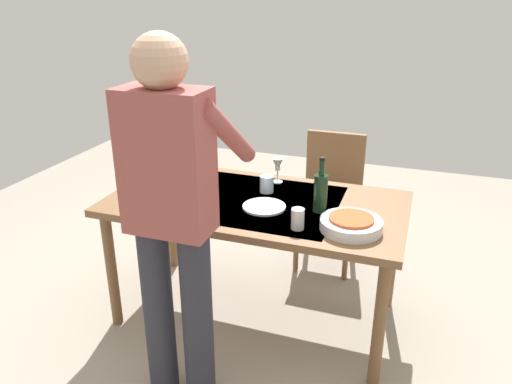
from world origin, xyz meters
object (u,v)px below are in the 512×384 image
at_px(water_cup_near_left, 298,219).
at_px(water_cup_far_left, 150,173).
at_px(dinner_plate_near, 264,207).
at_px(wine_glass_right, 278,166).
at_px(dining_table, 256,213).
at_px(side_bowl_salad, 196,173).
at_px(water_cup_near_right, 267,184).
at_px(water_cup_far_right, 178,197).
at_px(wine_glass_left, 185,153).
at_px(person_server, 172,210).
at_px(wine_bottle, 321,192).
at_px(serving_bowl_pasta, 351,224).
at_px(chair_near, 331,191).

height_order(water_cup_near_left, water_cup_far_left, water_cup_near_left).
bearing_deg(dinner_plate_near, wine_glass_right, -83.61).
bearing_deg(dining_table, side_bowl_salad, -24.39).
height_order(water_cup_near_right, water_cup_far_right, water_cup_far_right).
bearing_deg(wine_glass_left, dining_table, 150.80).
relative_size(water_cup_near_left, water_cup_near_right, 1.09).
height_order(dining_table, wine_glass_right, wine_glass_right).
height_order(water_cup_near_right, dinner_plate_near, water_cup_near_right).
xyz_separation_m(dining_table, wine_glass_right, (-0.03, -0.30, 0.18)).
relative_size(water_cup_near_right, dinner_plate_near, 0.42).
distance_m(person_server, wine_glass_left, 1.12).
height_order(wine_bottle, side_bowl_salad, wine_bottle).
height_order(water_cup_near_left, serving_bowl_pasta, water_cup_near_left).
distance_m(wine_glass_left, dinner_plate_near, 0.79).
bearing_deg(dinner_plate_near, serving_bowl_pasta, 166.98).
xyz_separation_m(person_server, wine_bottle, (-0.50, -0.66, -0.11)).
relative_size(wine_glass_left, water_cup_near_right, 1.57).
height_order(dining_table, chair_near, chair_near).
distance_m(dining_table, wine_glass_right, 0.35).
height_order(wine_glass_left, dinner_plate_near, wine_glass_left).
xyz_separation_m(water_cup_far_right, serving_bowl_pasta, (-0.92, -0.02, -0.02)).
height_order(person_server, side_bowl_salad, person_server).
bearing_deg(water_cup_far_left, water_cup_near_right, -176.21).
xyz_separation_m(water_cup_near_left, water_cup_far_left, (1.01, -0.35, -0.01)).
distance_m(wine_bottle, wine_glass_right, 0.46).
distance_m(wine_glass_left, water_cup_far_left, 0.28).
height_order(wine_glass_left, water_cup_far_left, wine_glass_left).
bearing_deg(wine_glass_left, water_cup_near_right, 162.26).
relative_size(wine_bottle, wine_glass_right, 1.96).
bearing_deg(side_bowl_salad, water_cup_near_right, 171.47).
relative_size(water_cup_far_right, serving_bowl_pasta, 0.35).
bearing_deg(wine_glass_left, wine_glass_right, 177.26).
height_order(dining_table, wine_glass_left, wine_glass_left).
relative_size(wine_bottle, water_cup_near_left, 2.82).
relative_size(serving_bowl_pasta, side_bowl_salad, 1.67).
distance_m(water_cup_far_right, serving_bowl_pasta, 0.92).
height_order(wine_glass_right, dinner_plate_near, wine_glass_right).
height_order(person_server, dinner_plate_near, person_server).
height_order(dining_table, water_cup_far_right, water_cup_far_right).
relative_size(chair_near, side_bowl_salad, 5.06).
relative_size(water_cup_near_right, water_cup_far_left, 1.05).
xyz_separation_m(wine_glass_right, water_cup_far_right, (0.40, 0.51, -0.05)).
height_order(water_cup_far_right, dinner_plate_near, water_cup_far_right).
xyz_separation_m(water_cup_near_right, water_cup_far_left, (0.73, 0.05, -0.00)).
distance_m(dining_table, person_server, 0.75).
xyz_separation_m(chair_near, dinner_plate_near, (0.20, 0.88, 0.22)).
bearing_deg(water_cup_near_right, chair_near, -110.68).
distance_m(water_cup_near_left, water_cup_near_right, 0.49).
bearing_deg(water_cup_near_right, wine_glass_right, -94.52).
relative_size(dining_table, water_cup_far_left, 17.71).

